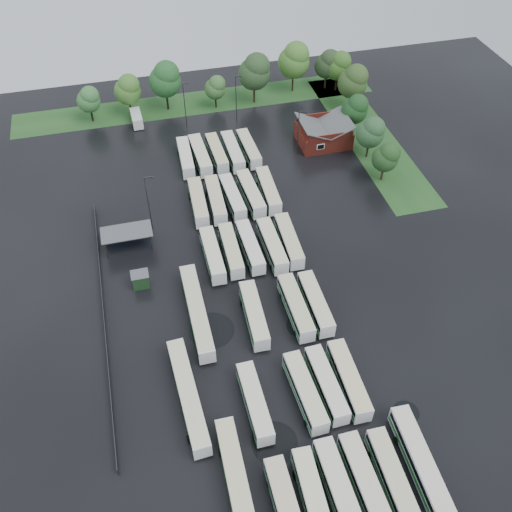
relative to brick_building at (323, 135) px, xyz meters
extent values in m
plane|color=black|center=(-24.00, -42.77, -1.87)|extent=(160.00, 160.00, 0.00)
cube|color=maroon|center=(0.00, 0.03, -0.17)|extent=(10.00, 8.00, 3.40)
cube|color=#4C4F51|center=(-2.50, 0.03, 2.43)|extent=(5.07, 8.60, 2.19)
cube|color=#4C4F51|center=(2.50, 0.03, 2.43)|extent=(5.07, 8.60, 2.19)
cube|color=maroon|center=(0.00, -3.97, 2.03)|extent=(9.00, 0.20, 1.20)
cube|color=silver|center=(-2.00, -4.02, 0.13)|extent=(1.60, 0.12, 1.20)
cylinder|color=#2D2D30|center=(-44.80, -22.77, -0.17)|extent=(0.16, 0.16, 3.40)
cylinder|color=#2D2D30|center=(-37.60, -22.77, -0.17)|extent=(0.16, 0.16, 3.40)
cylinder|color=#2D2D30|center=(-44.80, -19.57, -0.17)|extent=(0.16, 0.16, 3.40)
cylinder|color=#2D2D30|center=(-37.60, -19.57, -0.17)|extent=(0.16, 0.16, 3.40)
cube|color=#4C4F51|center=(-41.20, -21.17, 1.63)|extent=(8.20, 4.20, 0.15)
cube|color=navy|center=(-41.20, -19.27, -0.27)|extent=(7.60, 0.08, 2.60)
cube|color=#153417|center=(-40.20, -30.17, -0.62)|extent=(2.50, 2.00, 2.50)
cube|color=#4C4F51|center=(-40.20, -30.17, 0.69)|extent=(2.70, 2.20, 0.12)
cube|color=#224E1D|center=(-22.00, 22.03, -1.86)|extent=(80.00, 10.00, 0.01)
cube|color=#224E1D|center=(10.00, 0.03, -1.86)|extent=(10.00, 50.00, 0.01)
cube|color=#2D2D30|center=(-46.20, -34.77, -1.27)|extent=(0.10, 50.00, 1.20)
cube|color=white|center=(-28.38, -69.08, -0.16)|extent=(2.34, 11.22, 2.57)
cube|color=black|center=(-28.38, -69.08, 0.35)|extent=(2.40, 10.77, 0.82)
cube|color=#1E6D31|center=(-28.38, -69.08, -0.73)|extent=(2.39, 10.99, 0.57)
cube|color=beige|center=(-28.38, -69.08, 1.17)|extent=(2.25, 10.88, 0.11)
cylinder|color=black|center=(-28.38, -65.49, -1.45)|extent=(2.38, 0.90, 0.90)
cube|color=white|center=(-25.17, -68.59, -0.21)|extent=(2.77, 10.99, 2.50)
cube|color=black|center=(-25.17, -68.59, 0.29)|extent=(2.81, 10.56, 0.80)
cube|color=#1D7836|center=(-25.17, -68.59, -0.76)|extent=(2.81, 10.78, 0.55)
cube|color=#F1E7B7|center=(-25.17, -68.59, 1.09)|extent=(2.67, 10.66, 0.11)
cylinder|color=black|center=(-25.17, -65.10, -1.46)|extent=(2.32, 0.87, 0.87)
cube|color=white|center=(-22.04, -68.43, -0.13)|extent=(2.44, 11.42, 2.62)
cube|color=black|center=(-22.04, -68.43, 0.39)|extent=(2.49, 10.97, 0.84)
cube|color=#217431|center=(-22.04, -68.43, -0.71)|extent=(2.48, 11.20, 0.58)
cube|color=beige|center=(-22.04, -68.43, 1.22)|extent=(2.34, 11.08, 0.11)
cylinder|color=black|center=(-22.04, -64.78, -1.44)|extent=(2.43, 0.91, 0.91)
cube|color=white|center=(-18.90, -68.47, -0.14)|extent=(2.47, 11.40, 2.61)
cube|color=black|center=(-18.90, -68.47, 0.39)|extent=(2.52, 10.94, 0.83)
cube|color=#1E7034|center=(-18.90, -68.47, -0.71)|extent=(2.51, 11.17, 0.57)
cube|color=beige|center=(-18.90, -68.47, 1.22)|extent=(2.37, 11.06, 0.11)
cylinder|color=black|center=(-18.90, -64.83, -1.44)|extent=(2.42, 0.91, 0.91)
cube|color=white|center=(-15.63, -68.57, -0.19)|extent=(2.60, 11.07, 2.52)
cube|color=black|center=(-15.63, -68.57, 0.31)|extent=(2.64, 10.63, 0.81)
cube|color=#19792D|center=(-15.63, -68.57, -0.75)|extent=(2.63, 10.85, 0.55)
cube|color=beige|center=(-15.63, -68.57, 1.12)|extent=(2.49, 10.73, 0.11)
cylinder|color=black|center=(-15.63, -72.09, -1.45)|extent=(2.34, 0.88, 0.88)
cylinder|color=black|center=(-15.63, -65.04, -1.45)|extent=(2.34, 0.88, 0.88)
cube|color=white|center=(-28.49, -55.39, -0.21)|extent=(2.35, 10.93, 2.50)
cube|color=black|center=(-28.49, -55.39, 0.29)|extent=(2.40, 10.49, 0.80)
cube|color=#2C6D3A|center=(-28.49, -55.39, -0.76)|extent=(2.40, 10.71, 0.55)
cube|color=#EEEAC9|center=(-28.49, -55.39, 1.09)|extent=(2.26, 10.60, 0.11)
cylinder|color=black|center=(-28.49, -58.88, -1.46)|extent=(2.32, 0.87, 0.87)
cylinder|color=black|center=(-28.49, -51.90, -1.46)|extent=(2.32, 0.87, 0.87)
cube|color=white|center=(-21.85, -55.51, -0.16)|extent=(2.81, 11.28, 2.56)
cube|color=black|center=(-21.85, -55.51, 0.35)|extent=(2.84, 10.83, 0.82)
cube|color=#207938|center=(-21.85, -55.51, -0.73)|extent=(2.85, 11.06, 0.56)
cube|color=beige|center=(-21.85, -55.51, 1.16)|extent=(2.70, 10.94, 0.11)
cylinder|color=black|center=(-21.85, -59.09, -1.45)|extent=(2.38, 0.90, 0.90)
cylinder|color=black|center=(-21.85, -51.93, -1.45)|extent=(2.38, 0.90, 0.90)
cube|color=white|center=(-18.82, -55.13, -0.20)|extent=(2.56, 10.98, 2.50)
cube|color=black|center=(-18.82, -55.13, 0.30)|extent=(2.60, 10.54, 0.80)
cube|color=#176D27|center=(-18.82, -55.13, -0.76)|extent=(2.60, 10.76, 0.55)
cube|color=silver|center=(-18.82, -55.13, 1.09)|extent=(2.46, 10.65, 0.11)
cylinder|color=black|center=(-18.82, -58.62, -1.46)|extent=(2.32, 0.87, 0.87)
cylinder|color=black|center=(-18.82, -51.63, -1.46)|extent=(2.32, 0.87, 0.87)
cube|color=white|center=(-15.78, -55.22, -0.15)|extent=(2.58, 11.35, 2.59)
cube|color=black|center=(-15.78, -55.22, 0.37)|extent=(2.63, 10.90, 0.83)
cube|color=#207739|center=(-15.78, -55.22, -0.72)|extent=(2.62, 11.12, 0.57)
cube|color=beige|center=(-15.78, -55.22, 1.20)|extent=(2.48, 11.01, 0.11)
cylinder|color=black|center=(-15.78, -58.84, -1.44)|extent=(2.40, 0.90, 0.90)
cylinder|color=black|center=(-15.78, -51.60, -1.44)|extent=(2.40, 0.90, 0.90)
cube|color=white|center=(-25.05, -41.55, -0.16)|extent=(2.83, 11.33, 2.57)
cube|color=black|center=(-25.05, -41.55, 0.36)|extent=(2.87, 10.88, 0.82)
cube|color=#1F7E36|center=(-25.05, -41.55, -0.72)|extent=(2.87, 11.10, 0.57)
cube|color=beige|center=(-25.05, -41.55, 1.18)|extent=(2.72, 10.99, 0.11)
cylinder|color=black|center=(-25.05, -45.15, -1.44)|extent=(2.39, 0.90, 0.90)
cylinder|color=black|center=(-25.05, -37.96, -1.44)|extent=(2.39, 0.90, 0.90)
cube|color=white|center=(-18.82, -41.72, -0.15)|extent=(2.41, 11.32, 2.59)
cube|color=black|center=(-18.82, -41.72, 0.37)|extent=(2.46, 10.86, 0.83)
cube|color=#16722A|center=(-18.82, -41.72, -0.72)|extent=(2.45, 11.09, 0.57)
cube|color=beige|center=(-18.82, -41.72, 1.20)|extent=(2.31, 10.98, 0.11)
cylinder|color=black|center=(-18.82, -45.33, -1.44)|extent=(2.40, 0.90, 0.90)
cylinder|color=black|center=(-18.82, -38.10, -1.44)|extent=(2.40, 0.90, 0.90)
cube|color=white|center=(-15.77, -41.71, -0.19)|extent=(2.39, 11.06, 2.53)
cube|color=black|center=(-15.77, -41.71, 0.32)|extent=(2.44, 10.61, 0.81)
cube|color=#28773A|center=(-15.77, -41.71, -0.74)|extent=(2.43, 10.83, 0.56)
cube|color=beige|center=(-15.77, -41.71, 1.12)|extent=(2.29, 10.72, 0.11)
cylinder|color=black|center=(-15.77, -45.24, -1.45)|extent=(2.35, 0.88, 0.88)
cylinder|color=black|center=(-15.77, -38.18, -1.45)|extent=(2.35, 0.88, 0.88)
cube|color=white|center=(-28.47, -28.01, -0.18)|extent=(2.35, 11.06, 2.53)
cube|color=black|center=(-28.47, -28.01, 0.32)|extent=(2.40, 10.62, 0.81)
cube|color=#2B773D|center=(-28.47, -28.01, -0.74)|extent=(2.39, 10.84, 0.56)
cube|color=beige|center=(-28.47, -28.01, 1.13)|extent=(2.25, 10.73, 0.11)
cylinder|color=black|center=(-28.47, -31.55, -1.45)|extent=(2.35, 0.88, 0.88)
cylinder|color=black|center=(-28.47, -24.47, -1.45)|extent=(2.35, 0.88, 0.88)
cube|color=white|center=(-25.35, -27.70, -0.22)|extent=(2.53, 10.90, 2.49)
cube|color=black|center=(-25.35, -27.70, 0.28)|extent=(2.57, 10.47, 0.80)
cube|color=#1D7536|center=(-25.35, -27.70, -0.76)|extent=(2.57, 10.69, 0.55)
cube|color=beige|center=(-25.35, -27.70, 1.07)|extent=(2.43, 10.58, 0.11)
cylinder|color=black|center=(-25.35, -31.17, -1.46)|extent=(2.31, 0.87, 0.87)
cylinder|color=black|center=(-25.35, -24.23, -1.46)|extent=(2.31, 0.87, 0.87)
cube|color=white|center=(-22.19, -27.67, -0.22)|extent=(2.46, 10.88, 2.48)
cube|color=black|center=(-22.19, -27.67, 0.28)|extent=(2.50, 10.44, 0.79)
cube|color=#327946|center=(-22.19, -27.67, -0.76)|extent=(2.50, 10.66, 0.55)
cube|color=silver|center=(-22.19, -27.67, 1.07)|extent=(2.36, 10.55, 0.11)
cylinder|color=black|center=(-22.19, -31.14, -1.46)|extent=(2.30, 0.87, 0.87)
cylinder|color=black|center=(-22.19, -24.20, -1.46)|extent=(2.30, 0.87, 0.87)
cube|color=white|center=(-18.67, -28.30, -0.16)|extent=(2.42, 11.22, 2.57)
cube|color=black|center=(-18.67, -28.30, 0.35)|extent=(2.48, 10.77, 0.82)
cube|color=#2D6D3E|center=(-18.67, -28.30, -0.73)|extent=(2.47, 10.99, 0.56)
cube|color=beige|center=(-18.67, -28.30, 1.17)|extent=(2.33, 10.88, 0.11)
cylinder|color=black|center=(-18.67, -31.89, -1.45)|extent=(2.38, 0.90, 0.90)
cylinder|color=black|center=(-18.67, -24.72, -1.45)|extent=(2.38, 0.90, 0.90)
cube|color=white|center=(-15.71, -27.92, -0.17)|extent=(2.76, 11.26, 2.56)
cube|color=black|center=(-15.71, -27.92, 0.35)|extent=(2.80, 10.81, 0.82)
cube|color=#187128|center=(-15.71, -27.92, -0.73)|extent=(2.79, 11.04, 0.56)
cube|color=beige|center=(-15.71, -27.92, 1.16)|extent=(2.65, 10.92, 0.11)
cylinder|color=black|center=(-15.71, -31.49, -1.45)|extent=(2.37, 0.89, 0.89)
cylinder|color=black|center=(-15.71, -24.34, -1.45)|extent=(2.37, 0.89, 0.89)
cube|color=white|center=(-28.31, -14.47, -0.15)|extent=(2.86, 11.39, 2.59)
cube|color=black|center=(-28.31, -14.47, 0.37)|extent=(2.90, 10.94, 0.83)
cube|color=#1E7032|center=(-28.31, -14.47, -0.72)|extent=(2.90, 11.17, 0.57)
cube|color=beige|center=(-28.31, -14.47, 1.19)|extent=(2.75, 11.05, 0.11)
cylinder|color=black|center=(-28.31, -18.08, -1.44)|extent=(2.40, 0.90, 0.90)
cylinder|color=black|center=(-28.31, -10.85, -1.44)|extent=(2.40, 0.90, 0.90)
cube|color=white|center=(-25.20, -14.57, -0.16)|extent=(2.80, 11.31, 2.57)
cube|color=black|center=(-25.20, -14.57, 0.35)|extent=(2.84, 10.86, 0.82)
cube|color=#2B753E|center=(-25.20, -14.57, -0.73)|extent=(2.84, 11.08, 0.57)
cube|color=beige|center=(-25.20, -14.57, 1.17)|extent=(2.69, 10.97, 0.11)
cylinder|color=black|center=(-25.20, -18.16, -1.45)|extent=(2.38, 0.90, 0.90)
cylinder|color=black|center=(-25.20, -10.98, -1.45)|extent=(2.38, 0.90, 0.90)
cube|color=white|center=(-22.14, -14.52, -0.21)|extent=(2.76, 10.98, 2.50)
cube|color=black|center=(-22.14, -14.52, 0.29)|extent=(2.80, 10.55, 0.80)
cube|color=#2F7C44|center=(-22.14, -14.52, -0.76)|extent=(2.80, 10.77, 0.55)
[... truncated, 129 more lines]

